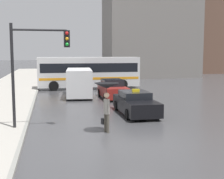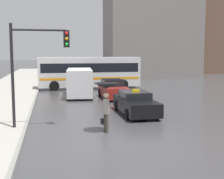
% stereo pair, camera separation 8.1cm
% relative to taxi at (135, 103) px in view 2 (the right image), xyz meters
% --- Properties ---
extents(ground_plane, '(300.00, 300.00, 0.00)m').
position_rel_taxi_xyz_m(ground_plane, '(-1.77, -5.91, -0.65)').
color(ground_plane, '#424244').
extents(taxi, '(1.91, 4.70, 1.51)m').
position_rel_taxi_xyz_m(taxi, '(0.00, 0.00, 0.00)').
color(taxi, black).
rests_on(taxi, ground_plane).
extents(sedan_red, '(1.91, 4.45, 1.52)m').
position_rel_taxi_xyz_m(sedan_red, '(-0.03, 6.74, 0.06)').
color(sedan_red, maroon).
rests_on(sedan_red, ground_plane).
extents(ambulance_van, '(2.47, 5.57, 2.30)m').
position_rel_taxi_xyz_m(ambulance_van, '(-2.58, 8.26, 0.64)').
color(ambulance_van, silver).
rests_on(ambulance_van, ground_plane).
extents(city_bus, '(10.30, 2.87, 3.21)m').
position_rel_taxi_xyz_m(city_bus, '(-1.09, 13.95, 1.14)').
color(city_bus, silver).
rests_on(city_bus, ground_plane).
extents(pedestrian_with_umbrella, '(1.14, 1.14, 2.30)m').
position_rel_taxi_xyz_m(pedestrian_with_umbrella, '(-2.49, -3.97, 1.26)').
color(pedestrian_with_umbrella, '#4C473D').
rests_on(pedestrian_with_umbrella, ground_plane).
extents(traffic_light, '(2.74, 0.38, 5.02)m').
position_rel_taxi_xyz_m(traffic_light, '(-5.59, -2.69, 2.82)').
color(traffic_light, black).
rests_on(traffic_light, ground_plane).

